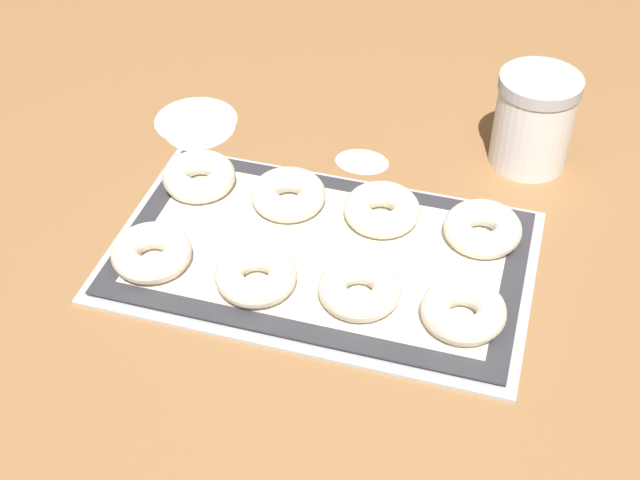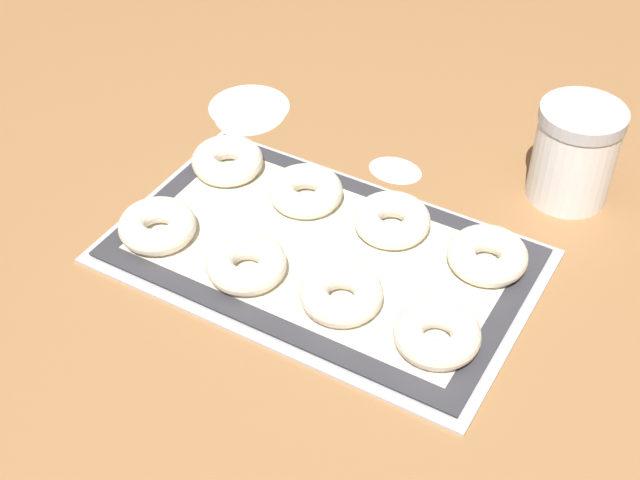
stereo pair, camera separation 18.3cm
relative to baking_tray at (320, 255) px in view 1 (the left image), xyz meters
name	(u,v)px [view 1 (the left image)]	position (x,y,z in m)	size (l,w,h in m)	color
ground_plane	(320,261)	(0.00, -0.01, 0.00)	(2.80, 2.80, 0.00)	olive
baking_tray	(320,255)	(0.00, 0.00, 0.00)	(0.49, 0.30, 0.01)	#B2B5BA
baking_mat	(320,251)	(0.00, 0.00, 0.01)	(0.46, 0.28, 0.00)	#333338
bagel_front_far_left	(151,253)	(-0.18, -0.07, 0.02)	(0.09, 0.09, 0.03)	silver
bagel_front_mid_left	(256,275)	(-0.05, -0.08, 0.02)	(0.09, 0.09, 0.03)	silver
bagel_front_mid_right	(360,288)	(0.06, -0.06, 0.02)	(0.09, 0.09, 0.03)	silver
bagel_front_far_right	(463,311)	(0.18, -0.06, 0.02)	(0.09, 0.09, 0.03)	silver
bagel_back_far_left	(199,176)	(-0.18, 0.07, 0.02)	(0.09, 0.09, 0.03)	silver
bagel_back_mid_left	(288,194)	(-0.06, 0.07, 0.02)	(0.09, 0.09, 0.03)	silver
bagel_back_mid_right	(382,209)	(0.06, 0.07, 0.02)	(0.09, 0.09, 0.03)	silver
bagel_back_far_right	(483,229)	(0.18, 0.07, 0.02)	(0.09, 0.09, 0.03)	silver
flour_canister	(534,120)	(0.21, 0.26, 0.06)	(0.10, 0.10, 0.13)	white
flour_patch_near	(196,119)	(-0.25, 0.22, 0.00)	(0.12, 0.12, 0.00)	white
flour_patch_far	(363,161)	(0.00, 0.19, 0.00)	(0.07, 0.06, 0.00)	white
flour_patch_side	(200,126)	(-0.23, 0.21, 0.00)	(0.10, 0.11, 0.00)	white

